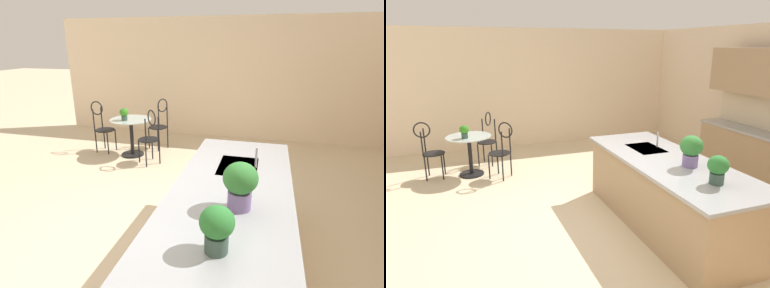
% 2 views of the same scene
% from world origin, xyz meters
% --- Properties ---
extents(ground_plane, '(40.00, 40.00, 0.00)m').
position_xyz_m(ground_plane, '(0.00, 0.00, 0.00)').
color(ground_plane, beige).
extents(wall_left_window, '(0.12, 7.80, 2.70)m').
position_xyz_m(wall_left_window, '(-4.26, 0.00, 1.35)').
color(wall_left_window, beige).
rests_on(wall_left_window, ground).
extents(kitchen_island, '(2.80, 1.06, 0.92)m').
position_xyz_m(kitchen_island, '(0.30, 0.85, 0.46)').
color(kitchen_island, tan).
rests_on(kitchen_island, ground).
extents(back_counter_run, '(2.44, 0.64, 1.52)m').
position_xyz_m(back_counter_run, '(-0.40, 3.21, 0.49)').
color(back_counter_run, tan).
rests_on(back_counter_run, ground).
extents(bistro_table, '(0.80, 0.80, 0.74)m').
position_xyz_m(bistro_table, '(-2.52, -1.46, 0.45)').
color(bistro_table, black).
rests_on(bistro_table, ground).
extents(chair_near_window, '(0.52, 0.51, 1.04)m').
position_xyz_m(chair_near_window, '(-3.10, -1.08, 0.57)').
color(chair_near_window, black).
rests_on(chair_near_window, ground).
extents(chair_by_island, '(0.41, 0.50, 1.04)m').
position_xyz_m(chair_by_island, '(-2.59, -2.13, 0.57)').
color(chair_by_island, black).
rests_on(chair_by_island, ground).
extents(chair_toward_desk, '(0.54, 0.54, 1.04)m').
position_xyz_m(chair_toward_desk, '(-2.16, -0.93, 0.57)').
color(chair_toward_desk, black).
rests_on(chair_toward_desk, ground).
extents(sink_faucet, '(0.02, 0.02, 0.22)m').
position_xyz_m(sink_faucet, '(-0.25, 1.03, 1.03)').
color(sink_faucet, '#B2B5BA').
rests_on(sink_faucet, kitchen_island).
extents(potted_plant_on_table, '(0.17, 0.17, 0.23)m').
position_xyz_m(potted_plant_on_table, '(-2.40, -1.53, 0.87)').
color(potted_plant_on_table, '#385147').
rests_on(potted_plant_on_table, bistro_table).
extents(potted_plant_counter_near, '(0.27, 0.27, 0.38)m').
position_xyz_m(potted_plant_counter_near, '(0.60, 0.95, 1.14)').
color(potted_plant_counter_near, '#7A669E').
rests_on(potted_plant_counter_near, kitchen_island).
extents(potted_plant_counter_far, '(0.22, 0.22, 0.31)m').
position_xyz_m(potted_plant_counter_far, '(1.15, 0.86, 1.10)').
color(potted_plant_counter_far, '#385147').
rests_on(potted_plant_counter_far, kitchen_island).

